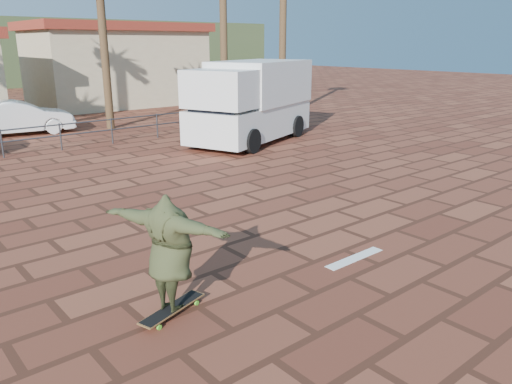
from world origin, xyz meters
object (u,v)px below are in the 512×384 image
Objects in this scene: skateboarder at (169,253)px; campervan at (251,100)px; car_white at (19,118)px; longboard at (173,309)px.

campervan is (9.47, 9.68, 0.66)m from skateboarder.
skateboarder is 17.49m from car_white.
longboard is 13.63m from campervan.
skateboarder is at bearing -155.19° from campervan.
campervan is (9.47, 9.68, 1.55)m from longboard.
skateboarder is 0.48× the size of car_white.
longboard is 17.50m from car_white.
longboard is 0.27× the size of car_white.
longboard is at bearing 83.95° from skateboarder.
car_white is (2.75, 17.27, -0.26)m from skateboarder.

